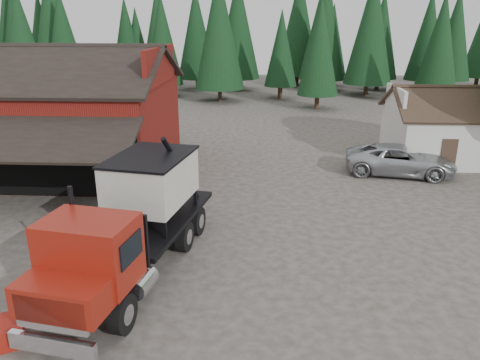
{
  "coord_description": "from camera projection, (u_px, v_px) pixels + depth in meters",
  "views": [
    {
      "loc": [
        0.95,
        -16.47,
        8.46
      ],
      "look_at": [
        -0.11,
        2.78,
        1.8
      ],
      "focal_mm": 35.0,
      "sensor_mm": 36.0,
      "label": 1
    }
  ],
  "objects": [
    {
      "name": "silver_car",
      "position": [
        400.0,
        160.0,
        26.65
      ],
      "size": [
        6.45,
        3.81,
        1.68
      ],
      "primitive_type": "imported",
      "rotation": [
        0.0,
        0.0,
        1.39
      ],
      "color": "#B3B6BB",
      "rests_on": "ground"
    },
    {
      "name": "near_pine_a",
      "position": [
        22.0,
        42.0,
        43.83
      ],
      "size": [
        4.4,
        4.4,
        11.4
      ],
      "color": "#382619",
      "rests_on": "ground"
    },
    {
      "name": "ground",
      "position": [
        239.0,
        246.0,
        18.35
      ],
      "size": [
        120.0,
        120.0,
        0.0
      ],
      "primitive_type": "plane",
      "color": "#403B33",
      "rests_on": "ground"
    },
    {
      "name": "red_barn",
      "position": [
        61.0,
        123.0,
        27.39
      ],
      "size": [
        12.8,
        13.63,
        7.18
      ],
      "color": "maroon",
      "rests_on": "ground"
    },
    {
      "name": "feed_truck",
      "position": [
        133.0,
        218.0,
        15.9
      ],
      "size": [
        4.29,
        10.03,
        4.39
      ],
      "rotation": [
        0.0,
        0.0,
        -0.18
      ],
      "color": "black",
      "rests_on": "ground"
    },
    {
      "name": "farmhouse",
      "position": [
        457.0,
        133.0,
        29.4
      ],
      "size": [
        8.6,
        6.42,
        4.65
      ],
      "color": "silver",
      "rests_on": "ground"
    },
    {
      "name": "conifer_backdrop",
      "position": [
        258.0,
        91.0,
        57.99
      ],
      "size": [
        76.0,
        16.0,
        16.0
      ],
      "primitive_type": null,
      "color": "black",
      "rests_on": "ground"
    },
    {
      "name": "near_pine_d",
      "position": [
        219.0,
        30.0,
        48.24
      ],
      "size": [
        5.28,
        5.28,
        13.4
      ],
      "color": "#382619",
      "rests_on": "ground"
    },
    {
      "name": "equip_box",
      "position": [
        10.0,
        331.0,
        12.9
      ],
      "size": [
        1.14,
        1.3,
        0.6
      ],
      "primitive_type": "cube",
      "rotation": [
        0.0,
        0.0,
        0.5
      ],
      "color": "maroon",
      "rests_on": "ground"
    },
    {
      "name": "near_pine_b",
      "position": [
        320.0,
        47.0,
        44.44
      ],
      "size": [
        3.96,
        3.96,
        10.4
      ],
      "color": "#382619",
      "rests_on": "ground"
    }
  ]
}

